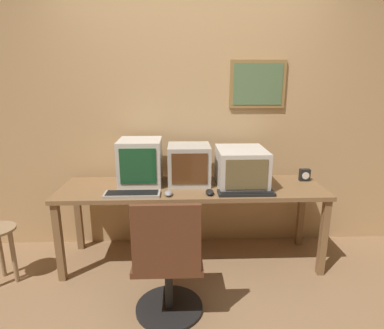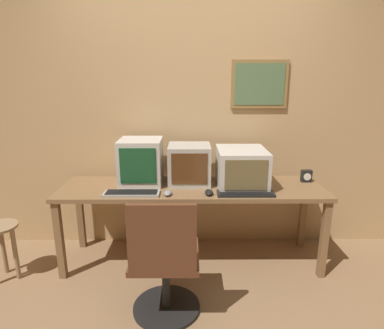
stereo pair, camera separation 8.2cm
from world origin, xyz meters
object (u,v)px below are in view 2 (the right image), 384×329
at_px(keyboard_main, 132,193).
at_px(keyboard_side, 246,193).
at_px(desk_clock, 306,176).
at_px(office_chair, 165,267).
at_px(monitor_left, 141,161).
at_px(side_stool, 1,241).
at_px(monitor_center, 189,164).
at_px(monitor_right, 241,168).
at_px(mouse_near_keyboard, 168,193).
at_px(mouse_far_corner, 209,192).

relative_size(keyboard_main, keyboard_side, 0.98).
bearing_deg(desk_clock, office_chair, -145.53).
relative_size(monitor_left, side_stool, 0.82).
xyz_separation_m(monitor_left, desk_clock, (1.48, 0.02, -0.14)).
bearing_deg(keyboard_main, monitor_center, 33.38).
xyz_separation_m(monitor_right, keyboard_main, (-0.91, -0.23, -0.15)).
distance_m(office_chair, side_stool, 1.43).
distance_m(monitor_left, mouse_near_keyboard, 0.44).
bearing_deg(monitor_left, monitor_right, -5.28).
height_order(monitor_left, monitor_right, monitor_left).
height_order(desk_clock, side_stool, desk_clock).
xyz_separation_m(monitor_right, office_chair, (-0.61, -0.74, -0.49)).
relative_size(keyboard_main, mouse_far_corner, 3.92).
bearing_deg(keyboard_side, desk_clock, 28.81).
bearing_deg(monitor_center, monitor_left, 179.69).
bearing_deg(office_chair, keyboard_side, 39.34).
distance_m(keyboard_side, mouse_far_corner, 0.29).
bearing_deg(office_chair, desk_clock, 34.47).
xyz_separation_m(keyboard_side, mouse_far_corner, (-0.29, 0.00, 0.01)).
xyz_separation_m(keyboard_main, desk_clock, (1.52, 0.33, 0.04)).
distance_m(keyboard_side, mouse_near_keyboard, 0.63).
bearing_deg(office_chair, monitor_left, 107.61).
relative_size(keyboard_side, side_stool, 0.95).
bearing_deg(mouse_near_keyboard, mouse_far_corner, 1.74).
bearing_deg(keyboard_main, side_stool, -176.22).
bearing_deg(mouse_far_corner, mouse_near_keyboard, -178.26).
bearing_deg(monitor_right, side_stool, -171.45).
distance_m(monitor_right, office_chair, 1.08).
distance_m(monitor_right, mouse_far_corner, 0.39).
xyz_separation_m(mouse_near_keyboard, mouse_far_corner, (0.33, 0.01, 0.00)).
height_order(mouse_near_keyboard, side_stool, mouse_near_keyboard).
xyz_separation_m(office_chair, side_stool, (-1.36, 0.44, -0.04)).
bearing_deg(side_stool, keyboard_main, 3.78).
bearing_deg(office_chair, mouse_near_keyboard, 90.87).
xyz_separation_m(desk_clock, side_stool, (-2.58, -0.40, -0.42)).
bearing_deg(monitor_left, keyboard_side, -19.50).
bearing_deg(monitor_center, mouse_far_corner, -62.69).
height_order(monitor_center, office_chair, monitor_center).
relative_size(keyboard_main, desk_clock, 4.08).
relative_size(monitor_center, side_stool, 0.76).
distance_m(mouse_near_keyboard, desk_clock, 1.27).
relative_size(monitor_left, mouse_far_corner, 3.48).
bearing_deg(desk_clock, monitor_right, -170.51).
relative_size(monitor_center, office_chair, 0.41).
distance_m(keyboard_side, desk_clock, 0.69).
bearing_deg(office_chair, keyboard_main, 120.22).
bearing_deg(mouse_near_keyboard, monitor_center, 61.18).
bearing_deg(monitor_left, mouse_far_corner, -27.82).
bearing_deg(side_stool, monitor_center, 13.81).
xyz_separation_m(monitor_center, mouse_near_keyboard, (-0.17, -0.32, -0.15)).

